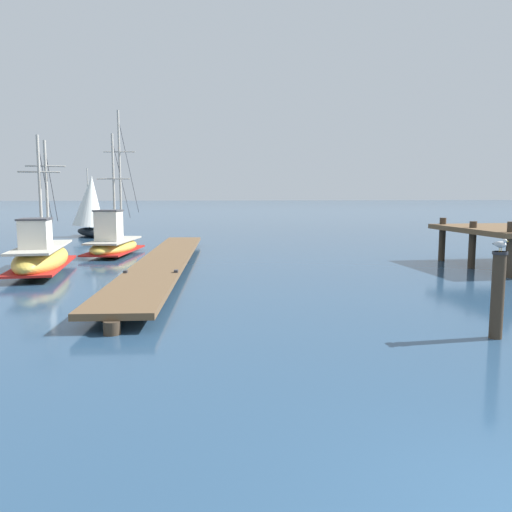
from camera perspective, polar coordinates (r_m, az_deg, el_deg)
floating_dock at (r=20.42m, az=-10.07°, el=-0.45°), size 3.15×19.06×0.53m
fishing_boat_0 at (r=25.63m, az=-15.57°, el=1.50°), size 2.55×7.03×7.04m
fishing_boat_2 at (r=20.70m, az=-22.75°, el=-0.01°), size 2.07×6.53×5.11m
mooring_piling at (r=11.60m, az=25.27°, el=-3.79°), size 0.30×0.30×1.80m
perched_seagull at (r=11.47m, az=25.51°, el=1.20°), size 0.18×0.38×0.27m
distant_sailboat at (r=36.76m, az=-17.96°, el=5.30°), size 3.22×4.23×4.64m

